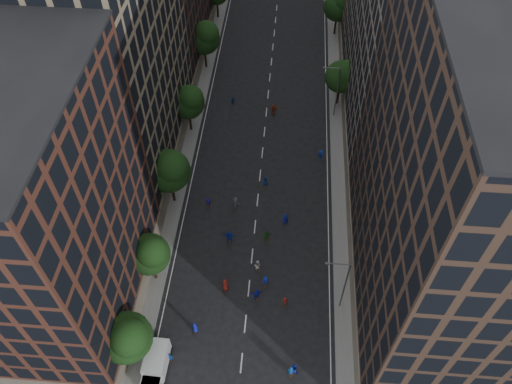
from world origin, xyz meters
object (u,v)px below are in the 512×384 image
at_px(streetlamp_far, 336,89).
at_px(skater_0, 195,328).
at_px(streetlamp_near, 343,284).
at_px(skater_2, 294,369).
at_px(skater_1, 291,371).
at_px(cargo_van, 156,364).

height_order(streetlamp_far, skater_0, streetlamp_far).
distance_m(streetlamp_near, skater_2, 10.29).
xyz_separation_m(skater_0, skater_1, (10.68, -3.99, 0.13)).
relative_size(skater_1, skater_2, 1.04).
relative_size(streetlamp_near, skater_0, 5.55).
bearing_deg(streetlamp_near, skater_1, -121.75).
relative_size(streetlamp_far, skater_2, 4.95).
xyz_separation_m(streetlamp_near, skater_2, (-4.83, -8.04, -4.25)).
xyz_separation_m(streetlamp_far, skater_0, (-15.81, -37.30, -4.35)).
xyz_separation_m(streetlamp_near, skater_0, (-15.81, -4.30, -4.35)).
xyz_separation_m(streetlamp_far, skater_2, (-4.83, -41.04, -4.25)).
distance_m(streetlamp_near, skater_0, 16.95).
distance_m(skater_0, skater_1, 11.40).
relative_size(streetlamp_near, skater_1, 4.77).
bearing_deg(cargo_van, skater_1, 3.96).
bearing_deg(skater_2, streetlamp_near, -116.21).
bearing_deg(skater_0, streetlamp_far, -106.58).
bearing_deg(skater_2, skater_0, -14.01).
distance_m(skater_0, skater_2, 11.60).
height_order(streetlamp_far, skater_1, streetlamp_far).
relative_size(streetlamp_far, skater_1, 4.77).
distance_m(streetlamp_far, skater_1, 41.83).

